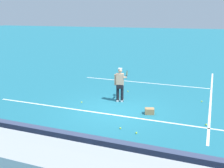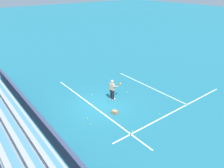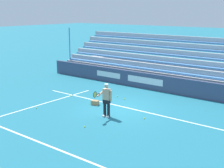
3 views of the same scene
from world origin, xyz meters
The scene contains 13 objects.
ground_plane centered at (0.00, 0.00, 0.00)m, with size 160.00×160.00×0.00m, color #1E6B7F.
court_baseline_white centered at (0.00, -0.50, 0.00)m, with size 12.00×0.10×0.01m, color white.
court_sideline_white centered at (4.11, 4.00, 0.00)m, with size 0.10×12.00×0.01m, color white.
court_service_line_white centered at (0.00, 5.50, 0.00)m, with size 8.22×0.10×0.01m, color white.
back_wall_sponsor_board centered at (0.01, -4.80, 0.55)m, with size 20.39×0.25×1.10m.
tennis_player centered at (-0.17, 1.35, 0.89)m, with size 0.59×1.05×1.71m.
ball_box_cardboard centered at (1.62, 0.18, 0.13)m, with size 0.40×0.30×0.26m, color #A87F51.
tennis_ball_far_right centered at (4.00, -0.22, 0.03)m, with size 0.07×0.07×0.07m, color #CCE533.
tennis_ball_far_left centered at (0.94, -1.78, 0.03)m, with size 0.07×0.07×0.07m, color #CCE533.
tennis_ball_on_baseline centered at (3.69, 2.73, 0.03)m, with size 0.07×0.07×0.07m, color #CCE533.
tennis_ball_stray_back centered at (-1.88, 0.45, 0.03)m, with size 0.07×0.07×0.07m, color #CCE533.
tennis_ball_near_player centered at (1.63, -1.96, 0.03)m, with size 0.07×0.07×0.07m, color #CCE533.
tennis_ball_midcourt centered at (-0.33, 3.13, 0.03)m, with size 0.07×0.07×0.07m, color #CCE533.
Camera 2 is at (12.23, -8.33, 8.84)m, focal length 35.00 mm.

